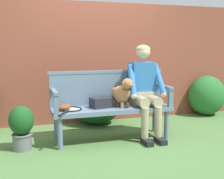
# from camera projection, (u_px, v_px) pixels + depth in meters

# --- Properties ---
(ground_plane) EXTENTS (40.00, 40.00, 0.00)m
(ground_plane) POSITION_uv_depth(u_px,v_px,m) (112.00, 139.00, 4.15)
(ground_plane) COLOR #4C753D
(brick_garden_fence) EXTENTS (8.00, 0.30, 2.08)m
(brick_garden_fence) POSITION_uv_depth(u_px,v_px,m) (91.00, 62.00, 5.17)
(brick_garden_fence) COLOR brown
(brick_garden_fence) RESTS_ON ground
(hedge_bush_far_left) EXTENTS (0.72, 0.66, 0.76)m
(hedge_bush_far_left) POSITION_uv_depth(u_px,v_px,m) (207.00, 95.00, 5.62)
(hedge_bush_far_left) COLOR #286B2D
(hedge_bush_far_left) RESTS_ON ground
(hedge_bush_mid_left) EXTENTS (0.83, 0.76, 0.74)m
(hedge_bush_mid_left) POSITION_uv_depth(u_px,v_px,m) (97.00, 103.00, 4.95)
(hedge_bush_mid_left) COLOR #1E5B23
(hedge_bush_mid_left) RESTS_ON ground
(garden_bench) EXTENTS (1.68, 0.51, 0.47)m
(garden_bench) POSITION_uv_depth(u_px,v_px,m) (112.00, 111.00, 4.09)
(garden_bench) COLOR slate
(garden_bench) RESTS_ON ground
(bench_backrest) EXTENTS (1.72, 0.06, 0.50)m
(bench_backrest) POSITION_uv_depth(u_px,v_px,m) (107.00, 87.00, 4.25)
(bench_backrest) COLOR slate
(bench_backrest) RESTS_ON garden_bench
(bench_armrest_left_end) EXTENTS (0.06, 0.51, 0.28)m
(bench_armrest_left_end) POSITION_uv_depth(u_px,v_px,m) (55.00, 97.00, 3.73)
(bench_armrest_left_end) COLOR slate
(bench_armrest_left_end) RESTS_ON garden_bench
(bench_armrest_right_end) EXTENTS (0.06, 0.51, 0.28)m
(bench_armrest_right_end) POSITION_uv_depth(u_px,v_px,m) (166.00, 91.00, 4.20)
(bench_armrest_right_end) COLOR slate
(bench_armrest_right_end) RESTS_ON garden_bench
(person_seated) EXTENTS (0.56, 0.65, 1.34)m
(person_seated) POSITION_uv_depth(u_px,v_px,m) (145.00, 87.00, 4.17)
(person_seated) COLOR black
(person_seated) RESTS_ON ground
(dog_on_bench) EXTENTS (0.30, 0.41, 0.42)m
(dog_on_bench) POSITION_uv_depth(u_px,v_px,m) (122.00, 93.00, 4.04)
(dog_on_bench) COLOR #AD7042
(dog_on_bench) RESTS_ON garden_bench
(tennis_racket) EXTENTS (0.42, 0.56, 0.03)m
(tennis_racket) POSITION_uv_depth(u_px,v_px,m) (70.00, 109.00, 3.87)
(tennis_racket) COLOR black
(tennis_racket) RESTS_ON garden_bench
(baseball_glove) EXTENTS (0.28, 0.27, 0.09)m
(baseball_glove) POSITION_uv_depth(u_px,v_px,m) (64.00, 107.00, 3.86)
(baseball_glove) COLOR brown
(baseball_glove) RESTS_ON garden_bench
(sports_bag) EXTENTS (0.31, 0.25, 0.14)m
(sports_bag) POSITION_uv_depth(u_px,v_px,m) (101.00, 103.00, 4.04)
(sports_bag) COLOR #232328
(sports_bag) RESTS_ON garden_bench
(potted_plant) EXTENTS (0.32, 0.32, 0.57)m
(potted_plant) POSITION_uv_depth(u_px,v_px,m) (22.00, 126.00, 3.69)
(potted_plant) COLOR slate
(potted_plant) RESTS_ON ground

